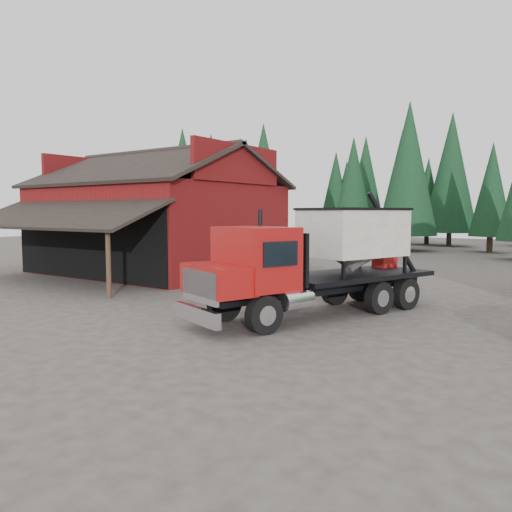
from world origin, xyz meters
The scene contains 6 objects.
ground centered at (0.00, 0.00, 0.00)m, with size 120.00×120.00×0.00m, color #423833.
red_barn centered at (-11.00, 9.90, 2.69)m, with size 12.80×13.63×7.18m.
conifer_backdrop centered at (0.00, 42.00, 0.00)m, with size 76.00×16.00×16.00m, color black, non-canonical shape.
near_pine_a centered at (-22.00, 28.00, 6.39)m, with size 4.40×4.40×11.40m.
near_pine_d centered at (-4.00, 34.00, 7.39)m, with size 5.28×5.28×13.40m.
feed_truck centered at (2.91, 4.02, 1.97)m, with size 5.44×9.60×4.20m.
Camera 1 is at (10.74, -10.84, 3.47)m, focal length 35.00 mm.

